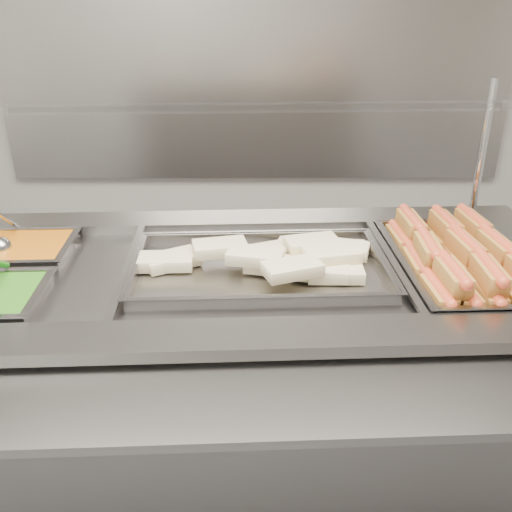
{
  "coord_description": "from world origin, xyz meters",
  "views": [
    {
      "loc": [
        -0.01,
        -1.01,
        1.68
      ],
      "look_at": [
        -0.01,
        0.49,
        0.98
      ],
      "focal_mm": 40.0,
      "sensor_mm": 36.0,
      "label": 1
    }
  ],
  "objects_px": {
    "steam_counter": "(240,395)",
    "ladle": "(1,246)",
    "sneeze_guard": "(235,114)",
    "pan_wraps": "(260,272)",
    "pan_hotdogs": "(459,272)"
  },
  "relations": [
    {
      "from": "steam_counter",
      "to": "pan_wraps",
      "type": "bearing_deg",
      "value": 2.4
    },
    {
      "from": "pan_hotdogs",
      "to": "pan_wraps",
      "type": "height_order",
      "value": "same"
    },
    {
      "from": "pan_hotdogs",
      "to": "pan_wraps",
      "type": "bearing_deg",
      "value": -177.6
    },
    {
      "from": "ladle",
      "to": "pan_hotdogs",
      "type": "bearing_deg",
      "value": -3.29
    },
    {
      "from": "steam_counter",
      "to": "pan_wraps",
      "type": "height_order",
      "value": "pan_wraps"
    },
    {
      "from": "sneeze_guard",
      "to": "pan_wraps",
      "type": "distance_m",
      "value": 0.48
    },
    {
      "from": "sneeze_guard",
      "to": "pan_wraps",
      "type": "relative_size",
      "value": 2.39
    },
    {
      "from": "sneeze_guard",
      "to": "pan_wraps",
      "type": "xyz_separation_m",
      "value": [
        0.07,
        -0.23,
        -0.41
      ]
    },
    {
      "from": "pan_hotdogs",
      "to": "ladle",
      "type": "bearing_deg",
      "value": 176.71
    },
    {
      "from": "pan_wraps",
      "to": "ladle",
      "type": "xyz_separation_m",
      "value": [
        -0.8,
        0.11,
        0.04
      ]
    },
    {
      "from": "pan_hotdogs",
      "to": "pan_wraps",
      "type": "relative_size",
      "value": 0.81
    },
    {
      "from": "ladle",
      "to": "steam_counter",
      "type": "bearing_deg",
      "value": -8.39
    },
    {
      "from": "steam_counter",
      "to": "ladle",
      "type": "xyz_separation_m",
      "value": [
        -0.73,
        0.11,
        0.49
      ]
    },
    {
      "from": "steam_counter",
      "to": "pan_hotdogs",
      "type": "height_order",
      "value": "pan_hotdogs"
    },
    {
      "from": "sneeze_guard",
      "to": "pan_hotdogs",
      "type": "bearing_deg",
      "value": -16.87
    }
  ]
}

